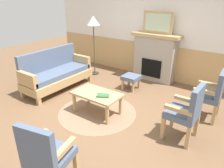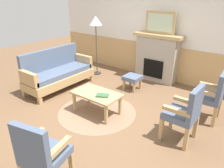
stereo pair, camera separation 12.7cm
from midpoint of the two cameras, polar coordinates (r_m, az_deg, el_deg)
ground_plane at (r=4.34m, az=-1.99°, el=-8.15°), size 14.00×14.00×0.00m
wall_back at (r=6.01m, az=14.17°, el=13.53°), size 7.20×0.14×2.70m
fireplace at (r=5.93m, az=12.55°, el=7.01°), size 1.30×0.44×1.28m
framed_picture at (r=5.75m, az=13.36°, el=15.70°), size 0.80×0.04×0.56m
couch at (r=5.52m, az=-13.57°, el=2.90°), size 0.70×1.80×0.98m
coffee_table at (r=4.24m, az=-3.30°, el=-3.06°), size 0.96×0.56×0.44m
round_rug at (r=4.42m, az=-3.18°, el=-7.50°), size 1.59×1.59×0.01m
book_on_table at (r=4.07m, az=-1.70°, el=-3.08°), size 0.28×0.25×0.03m
footstool at (r=5.34m, az=6.17°, el=1.44°), size 0.40×0.40×0.36m
armchair_near_fireplace at (r=3.59m, az=20.06°, el=-6.98°), size 0.49×0.49×0.98m
armchair_by_window_left at (r=4.38m, az=25.99°, el=-2.44°), size 0.50×0.50×0.98m
armchair_front_left at (r=2.73m, az=-17.18°, el=-17.20°), size 0.57×0.57×0.98m
floor_lamp_by_couch at (r=6.12m, az=-3.76°, el=15.65°), size 0.36×0.36×1.68m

